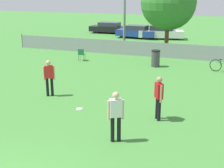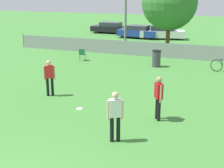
# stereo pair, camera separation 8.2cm
# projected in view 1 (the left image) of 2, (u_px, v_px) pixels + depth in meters

# --- Properties ---
(fence_backline) EXTENTS (23.87, 0.07, 1.21)m
(fence_backline) POSITION_uv_depth(u_px,v_px,m) (156.00, 50.00, 23.23)
(fence_backline) COLOR gray
(fence_backline) RESTS_ON ground_plane
(tree_near_pole) EXTENTS (4.23, 4.23, 6.06)m
(tree_near_pole) POSITION_uv_depth(u_px,v_px,m) (168.00, 2.00, 23.69)
(tree_near_pole) COLOR brown
(tree_near_pole) RESTS_ON ground_plane
(player_receiver_white) EXTENTS (0.48, 0.39, 1.72)m
(player_receiver_white) POSITION_uv_depth(u_px,v_px,m) (116.00, 113.00, 10.05)
(player_receiver_white) COLOR black
(player_receiver_white) RESTS_ON ground_plane
(player_thrower_red) EXTENTS (0.40, 0.48, 1.72)m
(player_thrower_red) POSITION_uv_depth(u_px,v_px,m) (159.00, 95.00, 11.78)
(player_thrower_red) COLOR black
(player_thrower_red) RESTS_ON ground_plane
(player_defender_red) EXTENTS (0.47, 0.40, 1.72)m
(player_defender_red) POSITION_uv_depth(u_px,v_px,m) (49.00, 75.00, 14.51)
(player_defender_red) COLOR black
(player_defender_red) RESTS_ON ground_plane
(frisbee_disc) EXTENTS (0.27, 0.27, 0.03)m
(frisbee_disc) POSITION_uv_depth(u_px,v_px,m) (79.00, 109.00, 13.11)
(frisbee_disc) COLOR white
(frisbee_disc) RESTS_ON ground_plane
(folding_chair_sideline) EXTENTS (0.49, 0.49, 0.85)m
(folding_chair_sideline) POSITION_uv_depth(u_px,v_px,m) (81.00, 54.00, 22.04)
(folding_chair_sideline) COLOR #333338
(folding_chair_sideline) RESTS_ON ground_plane
(bicycle_sideline) EXTENTS (1.66, 0.54, 0.80)m
(bicycle_sideline) POSITION_uv_depth(u_px,v_px,m) (224.00, 66.00, 18.93)
(bicycle_sideline) COLOR black
(bicycle_sideline) RESTS_ON ground_plane
(trash_bin) EXTENTS (0.58, 0.58, 1.09)m
(trash_bin) POSITION_uv_depth(u_px,v_px,m) (156.00, 58.00, 20.30)
(trash_bin) COLOR #3F3F44
(trash_bin) RESTS_ON ground_plane
(parked_car_dark) EXTENTS (4.51, 1.74, 1.27)m
(parked_car_dark) POSITION_uv_depth(u_px,v_px,m) (109.00, 28.00, 36.30)
(parked_car_dark) COLOR black
(parked_car_dark) RESTS_ON ground_plane
(parked_car_blue) EXTENTS (4.25, 1.94, 1.33)m
(parked_car_blue) POSITION_uv_depth(u_px,v_px,m) (137.00, 32.00, 32.56)
(parked_car_blue) COLOR black
(parked_car_blue) RESTS_ON ground_plane
(parked_car_white) EXTENTS (4.74, 2.55, 1.39)m
(parked_car_white) POSITION_uv_depth(u_px,v_px,m) (161.00, 32.00, 31.99)
(parked_car_white) COLOR black
(parked_car_white) RESTS_ON ground_plane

